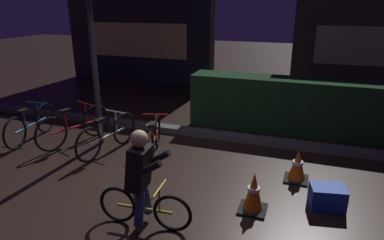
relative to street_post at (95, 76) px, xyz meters
The scene contains 14 objects.
ground_plane 2.58m from the street_post, 32.62° to the right, with size 40.00×40.00×0.00m, color black.
sidewalk_curb 2.46m from the street_post, 28.07° to the left, with size 12.00×0.24×0.12m, color #56544F.
hedge_row 4.20m from the street_post, 27.34° to the left, with size 4.80×0.70×1.12m, color #19381C.
storefront_left 5.69m from the street_post, 109.50° to the left, with size 5.11×0.54×4.44m.
storefront_right 8.02m from the street_post, 49.06° to the left, with size 4.25×0.54×4.95m.
street_post is the anchor object (origin of this frame).
parked_bike_leftmost 1.71m from the street_post, 166.98° to the right, with size 0.46×1.53×0.71m.
parked_bike_left_mid 1.08m from the street_post, 161.11° to the right, with size 0.59×1.55×0.75m.
parked_bike_center_left 1.09m from the street_post, 41.12° to the right, with size 0.46×1.52×0.71m.
parked_bike_center_right 1.59m from the street_post, ahead, with size 0.55×1.47×0.70m.
traffic_cone_near 3.58m from the street_post, 22.34° to the right, with size 0.36×0.36×0.55m.
traffic_cone_far 3.82m from the street_post, ahead, with size 0.36×0.36×0.50m.
blue_crate 4.33m from the street_post, 12.45° to the right, with size 0.44×0.32×0.30m, color #193DB7.
cyclist 2.91m from the street_post, 46.23° to the right, with size 1.19×0.50×1.25m.
Camera 1 is at (1.82, -4.01, 2.58)m, focal length 32.05 mm.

